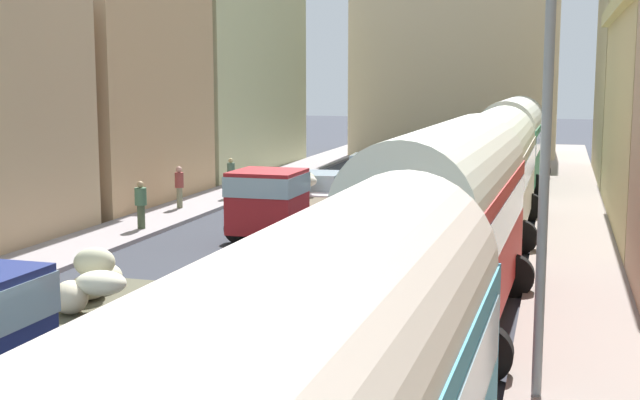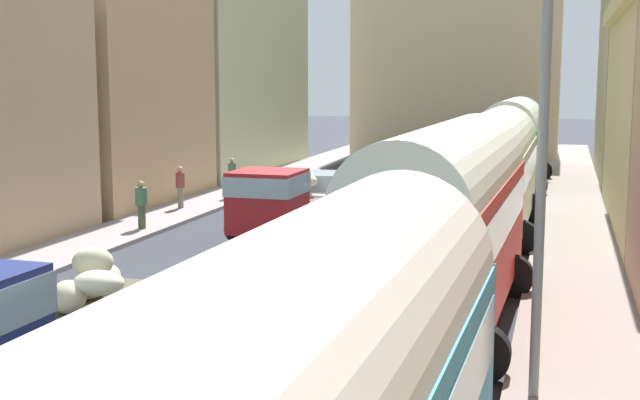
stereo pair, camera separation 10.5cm
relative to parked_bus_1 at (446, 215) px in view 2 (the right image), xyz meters
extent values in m
plane|color=#353841|center=(-4.54, 13.52, -2.37)|extent=(154.00, 154.00, 0.00)
cube|color=#9B9194|center=(-11.79, 13.52, -2.30)|extent=(2.50, 70.00, 0.14)
cube|color=gray|center=(2.71, 13.52, -2.30)|extent=(2.50, 70.00, 0.14)
cube|color=tan|center=(-15.37, 14.13, 3.50)|extent=(4.66, 9.42, 11.76)
cube|color=beige|center=(-15.24, 26.38, 2.90)|extent=(4.42, 14.15, 10.55)
cube|color=beige|center=(-4.54, 39.38, 2.75)|extent=(12.91, 6.89, 10.24)
cube|color=beige|center=(-9.05, 37.66, 5.05)|extent=(2.46, 2.46, 14.85)
cube|color=beige|center=(-0.02, 37.66, 5.05)|extent=(2.46, 2.46, 14.85)
cylinder|color=silver|center=(0.27, -11.44, 0.55)|extent=(2.47, 9.09, 2.28)
cube|color=red|center=(0.00, 0.00, -0.58)|extent=(2.67, 9.74, 2.59)
cylinder|color=silver|center=(0.00, 0.00, 0.72)|extent=(2.62, 9.54, 2.36)
cube|color=#99B7C6|center=(0.00, 0.00, -0.01)|extent=(2.70, 8.96, 0.83)
cylinder|color=black|center=(-1.06, 3.03, -1.87)|extent=(1.00, 0.35, 1.00)
cylinder|color=black|center=(1.23, 2.97, -1.87)|extent=(1.00, 0.35, 1.00)
cylinder|color=black|center=(-1.23, -2.97, -1.87)|extent=(1.00, 0.35, 1.00)
cylinder|color=black|center=(1.06, -3.03, -1.87)|extent=(1.00, 0.35, 1.00)
cube|color=beige|center=(0.08, 11.07, -0.65)|extent=(2.42, 9.65, 2.46)
cylinder|color=silver|center=(0.08, 11.07, 0.58)|extent=(2.37, 9.46, 2.29)
cube|color=#99B7C6|center=(0.08, 11.07, -0.11)|extent=(2.46, 8.88, 0.79)
cylinder|color=black|center=(-1.00, 14.06, -1.87)|extent=(1.00, 0.35, 1.00)
cylinder|color=black|center=(1.22, 14.04, -1.87)|extent=(1.00, 0.35, 1.00)
cylinder|color=black|center=(-1.05, 8.09, -1.87)|extent=(1.00, 0.35, 1.00)
cylinder|color=black|center=(1.17, 8.07, -1.87)|extent=(1.00, 0.35, 1.00)
cube|color=#369267|center=(0.06, 23.47, -0.64)|extent=(2.65, 9.87, 2.47)
cylinder|color=silver|center=(0.06, 23.47, 0.60)|extent=(2.60, 9.68, 2.43)
cube|color=#99B7C6|center=(0.06, 23.47, -0.09)|extent=(2.69, 9.09, 0.79)
cylinder|color=black|center=(-1.07, 26.53, -1.87)|extent=(1.00, 0.35, 1.00)
cylinder|color=black|center=(1.29, 26.49, -1.87)|extent=(1.00, 0.35, 1.00)
cylinder|color=black|center=(-1.17, 20.44, -1.87)|extent=(1.00, 0.35, 1.00)
cylinder|color=black|center=(1.19, 20.40, -1.87)|extent=(1.00, 0.35, 1.00)
cube|color=#53513E|center=(-6.05, -4.00, -1.65)|extent=(2.23, 4.77, 0.55)
ellipsoid|color=beige|center=(-6.15, -4.31, -1.08)|extent=(0.97, 1.03, 0.60)
ellipsoid|color=beige|center=(-6.43, -2.62, -1.11)|extent=(0.76, 0.92, 0.52)
ellipsoid|color=beige|center=(-6.38, -3.30, -1.15)|extent=(1.06, 1.17, 0.46)
ellipsoid|color=beige|center=(-6.30, -3.21, -0.68)|extent=(0.94, 0.83, 0.58)
ellipsoid|color=#EAE4C6|center=(-5.67, -4.08, -0.84)|extent=(1.00, 0.80, 0.45)
cylinder|color=black|center=(-4.97, -3.19, -1.92)|extent=(0.90, 0.32, 0.90)
cylinder|color=black|center=(-7.08, -3.13, -1.92)|extent=(0.90, 0.32, 0.90)
cube|color=#AE2025|center=(-6.43, 7.19, -0.98)|extent=(2.08, 2.14, 1.89)
cube|color=#99B7C6|center=(-6.43, 7.19, -0.45)|extent=(2.12, 2.23, 0.61)
cube|color=brown|center=(-6.38, 10.55, -1.65)|extent=(2.11, 4.63, 0.55)
ellipsoid|color=silver|center=(-6.85, 9.90, -1.11)|extent=(0.76, 0.94, 0.54)
ellipsoid|color=beige|center=(-6.52, 9.54, -1.12)|extent=(0.80, 0.92, 0.51)
ellipsoid|color=silver|center=(-6.73, 9.44, -1.12)|extent=(0.97, 1.04, 0.51)
ellipsoid|color=beige|center=(-6.56, 11.55, -0.78)|extent=(0.77, 0.97, 0.49)
ellipsoid|color=beige|center=(-6.47, 11.28, -0.84)|extent=(1.03, 0.86, 0.45)
ellipsoid|color=beige|center=(-6.80, 11.58, -0.74)|extent=(0.94, 0.87, 0.53)
cylinder|color=black|center=(-5.40, 7.30, -1.92)|extent=(0.90, 0.31, 0.90)
cylinder|color=black|center=(-7.45, 7.33, -1.92)|extent=(0.90, 0.31, 0.90)
cylinder|color=black|center=(-5.34, 11.33, -1.92)|extent=(0.90, 0.31, 0.90)
cylinder|color=black|center=(-7.39, 11.36, -1.92)|extent=(0.90, 0.31, 0.90)
cube|color=white|center=(-6.35, 13.02, -1.71)|extent=(1.84, 3.95, 0.78)
cube|color=#A0B4BE|center=(-6.35, 13.02, -1.03)|extent=(1.55, 2.08, 0.59)
cylinder|color=black|center=(-5.47, 11.86, -2.07)|extent=(0.60, 0.21, 0.60)
cylinder|color=black|center=(-7.12, 11.78, -2.07)|extent=(0.60, 0.21, 0.60)
cylinder|color=black|center=(-5.59, 14.26, -2.07)|extent=(0.60, 0.21, 0.60)
cylinder|color=black|center=(-7.24, 14.18, -2.07)|extent=(0.60, 0.21, 0.60)
cube|color=silver|center=(-6.31, 20.80, -1.69)|extent=(1.80, 3.71, 0.82)
cube|color=#9AB5C2|center=(-6.31, 20.80, -1.00)|extent=(1.50, 1.97, 0.55)
cylinder|color=black|center=(-5.45, 19.73, -2.07)|extent=(0.60, 0.21, 0.60)
cylinder|color=black|center=(-7.02, 19.63, -2.07)|extent=(0.60, 0.21, 0.60)
cylinder|color=black|center=(-5.59, 21.97, -2.07)|extent=(0.60, 0.21, 0.60)
cylinder|color=black|center=(-7.16, 21.87, -2.07)|extent=(0.60, 0.21, 0.60)
cube|color=#3B86BF|center=(-6.11, 30.39, -1.74)|extent=(1.65, 4.12, 0.74)
cube|color=#A5B1C2|center=(-6.11, 30.39, -1.11)|extent=(1.43, 2.15, 0.52)
cylinder|color=black|center=(-5.29, 29.13, -2.07)|extent=(0.60, 0.21, 0.60)
cylinder|color=black|center=(-6.88, 29.11, -2.07)|extent=(0.60, 0.21, 0.60)
cylinder|color=black|center=(-5.33, 31.67, -2.07)|extent=(0.60, 0.21, 0.60)
cylinder|color=black|center=(-6.92, 31.65, -2.07)|extent=(0.60, 0.21, 0.60)
cube|color=#2C1F2C|center=(-2.51, -5.30, -1.77)|extent=(1.98, 3.94, 0.67)
cube|color=#9AB8C4|center=(-2.51, -5.30, -1.15)|extent=(1.66, 2.09, 0.56)
cylinder|color=black|center=(-3.30, -4.06, -2.07)|extent=(0.60, 0.21, 0.60)
cylinder|color=black|center=(-1.56, -4.17, -2.07)|extent=(0.60, 0.21, 0.60)
cube|color=slate|center=(-2.58, 5.42, -1.70)|extent=(1.72, 4.22, 0.80)
cube|color=#91C2BE|center=(-2.58, 5.42, -1.03)|extent=(1.45, 2.22, 0.54)
cylinder|color=black|center=(-3.40, 6.67, -2.07)|extent=(0.60, 0.21, 0.60)
cylinder|color=black|center=(-1.87, 6.74, -2.07)|extent=(0.60, 0.21, 0.60)
cylinder|color=black|center=(-3.28, 4.10, -2.07)|extent=(0.60, 0.21, 0.60)
cylinder|color=black|center=(-1.75, 4.17, -2.07)|extent=(0.60, 0.21, 0.60)
cube|color=gray|center=(-2.57, 12.49, -1.72)|extent=(1.84, 4.27, 0.77)
cube|color=#9CADBF|center=(-2.57, 12.49, -1.05)|extent=(1.51, 2.26, 0.57)
cylinder|color=black|center=(-3.44, 13.73, -2.07)|extent=(0.60, 0.21, 0.60)
cylinder|color=black|center=(-1.89, 13.84, -2.07)|extent=(0.60, 0.21, 0.60)
cylinder|color=black|center=(-3.25, 11.15, -2.07)|extent=(0.60, 0.21, 0.60)
cylinder|color=black|center=(-1.71, 11.26, -2.07)|extent=(0.60, 0.21, 0.60)
cube|color=silver|center=(-2.92, 21.61, -1.71)|extent=(1.75, 3.83, 0.79)
cube|color=#8DB0C0|center=(-2.92, 21.61, -1.02)|extent=(1.49, 2.01, 0.60)
cylinder|color=black|center=(-3.77, 22.75, -2.07)|extent=(0.60, 0.21, 0.60)
cylinder|color=black|center=(-2.16, 22.81, -2.07)|extent=(0.60, 0.21, 0.60)
cylinder|color=black|center=(-3.67, 20.41, -2.07)|extent=(0.60, 0.21, 0.60)
cylinder|color=black|center=(-2.07, 20.48, -2.07)|extent=(0.60, 0.21, 0.60)
cylinder|color=#18293E|center=(-11.12, 15.96, -2.30)|extent=(0.18, 0.18, 0.14)
cylinder|color=#18293E|center=(-11.12, 15.96, -1.81)|extent=(0.28, 0.28, 0.85)
cylinder|color=#4A644F|center=(-11.12, 15.96, -1.09)|extent=(0.43, 0.43, 0.60)
sphere|color=tan|center=(-11.12, 15.96, -0.69)|extent=(0.21, 0.21, 0.21)
cylinder|color=#435137|center=(-11.24, 8.12, -2.30)|extent=(0.22, 0.22, 0.14)
cylinder|color=#435137|center=(-11.24, 8.12, -1.84)|extent=(0.34, 0.34, 0.80)
cylinder|color=#456D4E|center=(-11.24, 8.12, -1.15)|extent=(0.53, 0.53, 0.58)
sphere|color=tan|center=(-11.24, 8.12, -0.74)|extent=(0.23, 0.23, 0.23)
cylinder|color=#747659|center=(-11.93, 12.61, -2.30)|extent=(0.19, 0.19, 0.14)
cylinder|color=#747659|center=(-11.93, 12.61, -1.84)|extent=(0.31, 0.31, 0.80)
cylinder|color=brown|center=(-11.93, 12.61, -1.15)|extent=(0.47, 0.47, 0.58)
sphere|color=tan|center=(-11.93, 12.61, -0.73)|extent=(0.24, 0.24, 0.24)
cylinder|color=gray|center=(1.96, -3.84, 1.03)|extent=(0.16, 0.16, 6.81)
camera|label=1|loc=(2.17, -17.40, 2.85)|focal=47.94mm
camera|label=2|loc=(2.27, -17.37, 2.85)|focal=47.94mm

